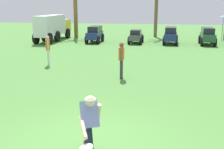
% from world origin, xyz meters
% --- Properties ---
extents(ground_plane, '(80.00, 80.00, 0.00)m').
position_xyz_m(ground_plane, '(0.00, 0.00, 0.00)').
color(ground_plane, '#518B3E').
extents(frisbee_thrower, '(0.53, 1.13, 1.40)m').
position_xyz_m(frisbee_thrower, '(0.14, -0.40, 0.79)').
color(frisbee_thrower, '#191E38').
rests_on(frisbee_thrower, ground_plane).
extents(frisbee_in_flight, '(0.35, 0.35, 0.08)m').
position_xyz_m(frisbee_in_flight, '(0.25, -1.13, 0.61)').
color(frisbee_in_flight, white).
extents(teammate_near_sideline, '(0.33, 0.47, 1.56)m').
position_xyz_m(teammate_near_sideline, '(-4.14, 8.08, 0.94)').
color(teammate_near_sideline, silver).
rests_on(teammate_near_sideline, ground_plane).
extents(teammate_midfield, '(0.20, 0.49, 1.56)m').
position_xyz_m(teammate_midfield, '(-0.04, 6.07, 0.94)').
color(teammate_midfield, '#33333D').
rests_on(teammate_midfield, ground_plane).
extents(parked_car_slot_a, '(1.17, 2.41, 1.34)m').
position_xyz_m(parked_car_slot_a, '(-3.73, 17.34, 0.72)').
color(parked_car_slot_a, navy).
rests_on(parked_car_slot_a, ground_plane).
extents(parked_car_slot_b, '(1.17, 2.24, 1.10)m').
position_xyz_m(parked_car_slot_b, '(-0.31, 17.32, 0.56)').
color(parked_car_slot_b, '#474C51').
rests_on(parked_car_slot_b, ground_plane).
extents(parked_car_slot_c, '(1.28, 2.46, 1.34)m').
position_xyz_m(parked_car_slot_c, '(2.47, 17.42, 0.72)').
color(parked_car_slot_c, navy).
rests_on(parked_car_slot_c, ground_plane).
extents(parked_car_slot_d, '(1.23, 2.43, 1.34)m').
position_xyz_m(parked_car_slot_d, '(5.30, 17.37, 0.72)').
color(parked_car_slot_d, '#235133').
rests_on(parked_car_slot_d, ground_plane).
extents(box_truck, '(1.54, 5.93, 2.20)m').
position_xyz_m(box_truck, '(-7.55, 17.84, 1.23)').
color(box_truck, yellow).
rests_on(box_truck, ground_plane).
extents(palm_tree_far_left, '(3.17, 3.29, 5.44)m').
position_xyz_m(palm_tree_far_left, '(-6.30, 20.60, 3.14)').
color(palm_tree_far_left, brown).
rests_on(palm_tree_far_left, ground_plane).
extents(palm_tree_left_of_centre, '(3.19, 3.44, 5.43)m').
position_xyz_m(palm_tree_left_of_centre, '(1.20, 22.16, 3.39)').
color(palm_tree_left_of_centre, brown).
rests_on(palm_tree_left_of_centre, ground_plane).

